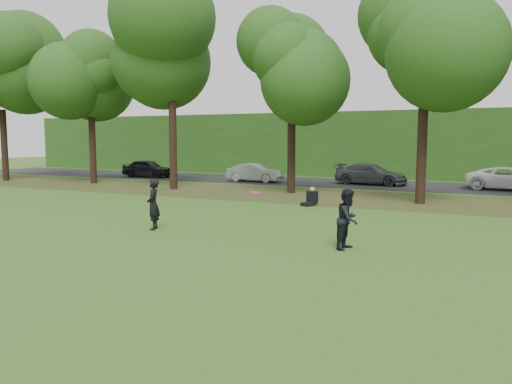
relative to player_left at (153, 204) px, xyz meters
The scene contains 10 objects.
ground 3.49m from the player_left, 29.98° to the right, with size 120.00×120.00×0.00m, color #2E5A1C.
leaf_litter 11.71m from the player_left, 75.44° to the left, with size 60.00×7.00×0.01m, color #3D2E16.
street 19.55m from the player_left, 81.35° to the left, with size 70.00×7.00×0.02m, color black.
far_hedge 25.53m from the player_left, 83.38° to the left, with size 70.00×3.00×5.00m, color #214915.
player_left is the anchor object (origin of this frame).
player_right 6.51m from the player_left, ahead, with size 0.79×0.62×1.63m, color black.
parked_cars 18.54m from the player_left, 79.92° to the left, with size 35.58×3.71×1.35m.
frisbee 3.78m from the player_left, ahead, with size 0.37×0.37×0.10m.
seated_person 8.26m from the player_left, 71.17° to the left, with size 0.66×0.83×0.83m.
tree_line 13.50m from the player_left, 77.00° to the left, with size 55.30×7.90×12.31m.
Camera 1 is at (7.15, -11.35, 2.99)m, focal length 35.00 mm.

